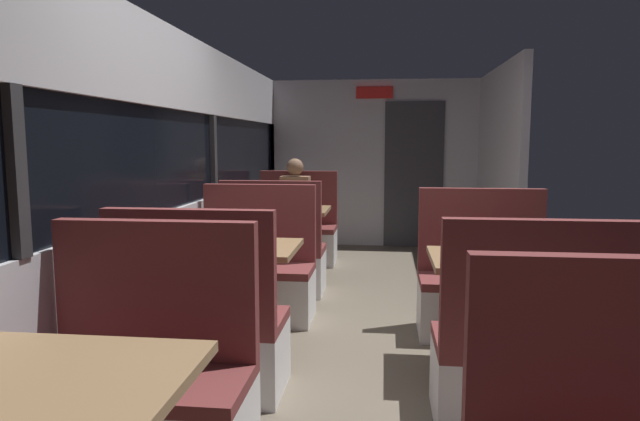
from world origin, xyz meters
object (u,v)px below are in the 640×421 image
(bench_far_window_facing_end, at_px, (274,259))
(seated_passenger, at_px, (296,219))
(bench_near_window_facing_entry, at_px, (145,398))
(bench_mid_window_facing_end, at_px, (201,338))
(bench_mid_window_facing_entry, at_px, (256,279))
(dining_table_near_window, at_px, (46,405))
(bench_rear_aisle_facing_entry, at_px, (482,292))
(bench_rear_aisle_facing_end, at_px, (530,365))
(dining_table_rear_aisle, at_px, (503,273))
(dining_table_mid_window, at_px, (233,260))
(dining_table_far_window, at_px, (287,218))
(bench_far_window_facing_entry, at_px, (297,235))

(bench_far_window_facing_end, distance_m, seated_passenger, 1.34)
(bench_near_window_facing_entry, height_order, bench_mid_window_facing_end, same)
(bench_near_window_facing_entry, bearing_deg, bench_mid_window_facing_entry, 90.00)
(dining_table_near_window, height_order, seated_passenger, seated_passenger)
(bench_rear_aisle_facing_entry, bearing_deg, bench_rear_aisle_facing_end, -90.00)
(bench_near_window_facing_entry, bearing_deg, seated_passenger, 90.00)
(dining_table_rear_aisle, bearing_deg, bench_rear_aisle_facing_end, -90.00)
(bench_mid_window_facing_entry, distance_m, bench_rear_aisle_facing_end, 2.40)
(bench_near_window_facing_entry, xyz_separation_m, dining_table_mid_window, (0.00, 1.47, 0.31))
(bench_far_window_facing_end, height_order, bench_rear_aisle_facing_entry, same)
(dining_table_rear_aisle, distance_m, seated_passenger, 3.50)
(bench_mid_window_facing_end, xyz_separation_m, dining_table_far_window, (0.00, 2.87, 0.31))
(bench_near_window_facing_entry, height_order, bench_far_window_facing_end, same)
(bench_mid_window_facing_end, distance_m, dining_table_far_window, 2.89)
(bench_near_window_facing_entry, height_order, dining_table_mid_window, bench_near_window_facing_entry)
(bench_far_window_facing_entry, relative_size, bench_rear_aisle_facing_end, 1.00)
(dining_table_mid_window, relative_size, dining_table_far_window, 1.00)
(bench_rear_aisle_facing_entry, relative_size, seated_passenger, 0.87)
(bench_near_window_facing_entry, height_order, dining_table_far_window, bench_near_window_facing_entry)
(dining_table_rear_aisle, bearing_deg, bench_mid_window_facing_end, -164.41)
(dining_table_mid_window, height_order, bench_rear_aisle_facing_end, bench_rear_aisle_facing_end)
(dining_table_mid_window, xyz_separation_m, bench_mid_window_facing_end, (0.00, -0.70, -0.31))
(bench_far_window_facing_end, distance_m, bench_rear_aisle_facing_entry, 2.04)
(dining_table_mid_window, bearing_deg, bench_mid_window_facing_entry, 90.00)
(dining_table_mid_window, height_order, bench_rear_aisle_facing_entry, bench_rear_aisle_facing_entry)
(bench_mid_window_facing_end, distance_m, bench_far_window_facing_entry, 3.57)
(dining_table_near_window, relative_size, dining_table_far_window, 1.00)
(bench_near_window_facing_entry, distance_m, dining_table_mid_window, 1.51)
(bench_mid_window_facing_entry, relative_size, bench_rear_aisle_facing_end, 1.00)
(bench_mid_window_facing_entry, xyz_separation_m, bench_rear_aisle_facing_end, (1.79, -1.60, 0.00))
(bench_near_window_facing_entry, xyz_separation_m, bench_rear_aisle_facing_end, (1.79, 0.57, 0.00))
(bench_near_window_facing_entry, relative_size, bench_mid_window_facing_entry, 1.00)
(dining_table_far_window, xyz_separation_m, bench_far_window_facing_entry, (0.00, 0.70, -0.31))
(bench_far_window_facing_end, relative_size, dining_table_rear_aisle, 1.22)
(dining_table_near_window, distance_m, bench_far_window_facing_end, 3.66)
(bench_near_window_facing_entry, distance_m, bench_mid_window_facing_entry, 2.17)
(dining_table_near_window, distance_m, dining_table_mid_window, 2.17)
(bench_far_window_facing_end, height_order, dining_table_rear_aisle, bench_far_window_facing_end)
(bench_rear_aisle_facing_entry, bearing_deg, bench_mid_window_facing_entry, 173.62)
(bench_far_window_facing_entry, height_order, dining_table_rear_aisle, bench_far_window_facing_entry)
(dining_table_rear_aisle, relative_size, bench_rear_aisle_facing_end, 0.82)
(bench_far_window_facing_entry, xyz_separation_m, bench_rear_aisle_facing_end, (1.79, -3.77, 0.00))
(bench_mid_window_facing_end, bearing_deg, bench_far_window_facing_end, 90.00)
(bench_near_window_facing_entry, height_order, dining_table_rear_aisle, bench_near_window_facing_entry)
(bench_mid_window_facing_end, height_order, bench_rear_aisle_facing_entry, same)
(dining_table_near_window, xyz_separation_m, bench_rear_aisle_facing_entry, (1.79, 2.67, -0.31))
(dining_table_mid_window, bearing_deg, dining_table_near_window, -90.00)
(bench_near_window_facing_entry, bearing_deg, dining_table_far_window, 90.00)
(dining_table_near_window, height_order, bench_rear_aisle_facing_end, bench_rear_aisle_facing_end)
(dining_table_far_window, bearing_deg, dining_table_mid_window, -90.00)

